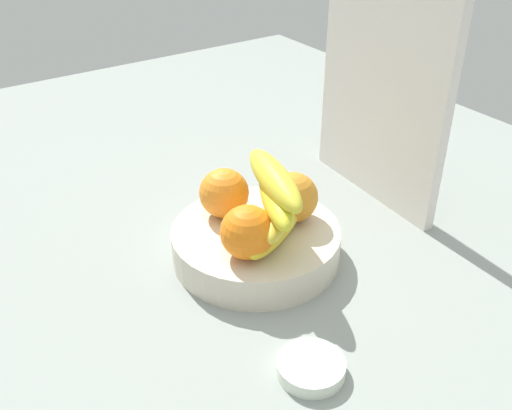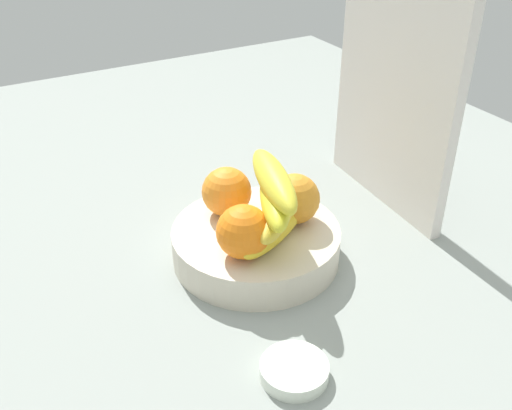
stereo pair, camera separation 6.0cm
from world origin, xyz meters
The scene contains 8 objects.
ground_plane centered at (0.00, 0.00, -1.50)cm, with size 180.00×140.00×3.00cm, color gray.
fruit_bowl centered at (1.98, -1.48, 2.43)cm, with size 24.03×24.03×4.86cm, color beige.
orange_front_left centered at (-3.84, -3.08, 8.48)cm, with size 7.24×7.24×7.24cm, color orange.
orange_front_right centered at (6.40, -5.84, 8.48)cm, with size 7.24×7.24×7.24cm, color orange.
orange_center centered at (2.68, 4.39, 8.48)cm, with size 7.24×7.24×7.24cm, color orange.
banana_bunch centered at (4.55, 0.21, 10.16)cm, with size 17.57×16.67×10.60cm.
cutting_board centered at (-2.59, 25.58, 18.00)cm, with size 28.00×1.80×36.00cm, color white.
jar_lid centered at (23.75, -8.80, 0.87)cm, with size 7.87×7.87×1.74cm, color silver.
Camera 2 is at (62.47, -35.53, 51.65)cm, focal length 41.52 mm.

